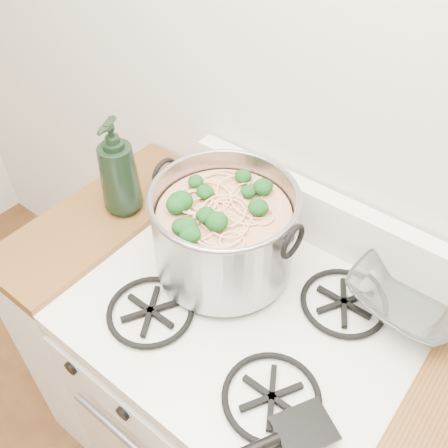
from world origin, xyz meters
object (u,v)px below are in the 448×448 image
spatula (305,427)px  gas_range (242,402)px  glass_bowl (411,299)px  stock_pot (224,232)px  bottle (118,167)px

spatula → gas_range: bearing=176.1°
glass_bowl → gas_range: bearing=-140.9°
glass_bowl → spatula: bearing=-95.0°
stock_pot → bottle: (-0.35, -0.01, 0.03)m
bottle → gas_range: bearing=-28.5°
gas_range → bottle: bottle is taller
stock_pot → glass_bowl: (0.42, 0.17, -0.09)m
gas_range → stock_pot: (-0.12, 0.07, 0.59)m
spatula → bottle: 0.77m
stock_pot → glass_bowl: stock_pot is taller
glass_bowl → bottle: (-0.76, -0.18, 0.12)m
gas_range → spatula: bearing=-32.9°
spatula → glass_bowl: size_ratio=2.84×
gas_range → stock_pot: 0.61m
glass_bowl → bottle: size_ratio=0.39×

